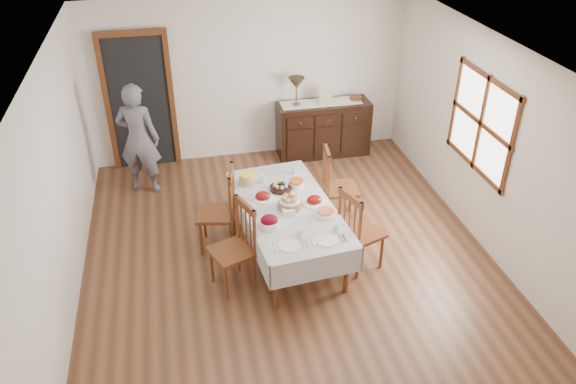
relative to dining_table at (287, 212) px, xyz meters
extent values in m
plane|color=brown|center=(-0.01, -0.16, -0.63)|extent=(6.00, 6.00, 0.00)
cube|color=white|center=(-0.01, -0.16, 1.97)|extent=(5.00, 6.00, 0.02)
cube|color=white|center=(-0.01, 2.84, 0.67)|extent=(5.00, 0.02, 2.60)
cube|color=white|center=(-0.01, -3.16, 0.67)|extent=(5.00, 0.02, 2.60)
cube|color=white|center=(-2.51, -0.16, 0.67)|extent=(0.02, 6.00, 2.60)
cube|color=white|center=(2.49, -0.16, 0.67)|extent=(0.02, 6.00, 2.60)
cube|color=white|center=(2.48, 0.14, 0.87)|extent=(0.02, 1.30, 1.10)
cube|color=#5F2F15|center=(2.47, 0.14, 0.87)|extent=(0.03, 1.46, 1.26)
cube|color=black|center=(-1.71, 2.80, 0.42)|extent=(0.90, 0.06, 2.10)
cube|color=#5F2F15|center=(-1.71, 2.78, 0.42)|extent=(1.04, 0.08, 2.18)
cube|color=#BBBABF|center=(0.00, 0.00, 0.07)|extent=(1.22, 2.14, 0.04)
cylinder|color=#5F2F15|center=(-0.33, -0.92, -0.30)|extent=(0.06, 0.06, 0.66)
cylinder|color=#5F2F15|center=(0.50, -0.84, -0.30)|extent=(0.06, 0.06, 0.66)
cylinder|color=#5F2F15|center=(-0.50, 0.84, -0.30)|extent=(0.06, 0.06, 0.66)
cylinder|color=#5F2F15|center=(0.33, 0.92, -0.30)|extent=(0.06, 0.06, 0.66)
cube|color=#BBBABF|center=(-0.52, -0.05, -0.07)|extent=(0.23, 2.08, 0.32)
cube|color=#BBBABF|center=(0.52, 0.05, -0.07)|extent=(0.23, 2.08, 0.32)
cube|color=#BBBABF|center=(0.10, -1.03, -0.07)|extent=(1.06, 0.12, 0.32)
cube|color=#BBBABF|center=(-0.10, 1.03, -0.07)|extent=(1.06, 0.12, 0.32)
cube|color=#5F2F15|center=(-0.74, -0.44, -0.15)|extent=(0.58, 0.58, 0.04)
cylinder|color=#5F2F15|center=(-0.98, -0.34, -0.40)|extent=(0.04, 0.04, 0.46)
cylinder|color=#5F2F15|center=(-0.85, -0.67, -0.40)|extent=(0.04, 0.04, 0.46)
cylinder|color=#5F2F15|center=(-0.64, -0.21, -0.40)|extent=(0.04, 0.04, 0.46)
cylinder|color=#5F2F15|center=(-0.51, -0.54, -0.40)|extent=(0.04, 0.04, 0.46)
cylinder|color=#5F2F15|center=(-0.63, -0.19, 0.14)|extent=(0.04, 0.04, 0.59)
cylinder|color=#5F2F15|center=(-0.49, -0.55, 0.14)|extent=(0.04, 0.04, 0.59)
cube|color=#5F2F15|center=(-0.56, -0.37, 0.40)|extent=(0.19, 0.41, 0.08)
cylinder|color=#5F2F15|center=(-0.59, -0.28, 0.12)|extent=(0.02, 0.02, 0.49)
cylinder|color=#5F2F15|center=(-0.56, -0.37, 0.12)|extent=(0.02, 0.02, 0.49)
cylinder|color=#5F2F15|center=(-0.52, -0.46, 0.12)|extent=(0.02, 0.02, 0.49)
cube|color=#5F2F15|center=(-0.83, 0.35, -0.13)|extent=(0.55, 0.55, 0.04)
cylinder|color=#5F2F15|center=(-0.98, 0.57, -0.39)|extent=(0.04, 0.04, 0.48)
cylinder|color=#5F2F15|center=(-1.06, 0.21, -0.39)|extent=(0.04, 0.04, 0.48)
cylinder|color=#5F2F15|center=(-0.61, 0.50, -0.39)|extent=(0.04, 0.04, 0.48)
cylinder|color=#5F2F15|center=(-0.69, 0.13, -0.39)|extent=(0.04, 0.04, 0.48)
cylinder|color=#5F2F15|center=(-0.59, 0.50, 0.18)|extent=(0.04, 0.04, 0.62)
cylinder|color=#5F2F15|center=(-0.67, 0.11, 0.18)|extent=(0.04, 0.04, 0.62)
cube|color=#5F2F15|center=(-0.63, 0.31, 0.44)|extent=(0.13, 0.44, 0.09)
cylinder|color=#5F2F15|center=(-0.61, 0.41, 0.16)|extent=(0.02, 0.02, 0.51)
cylinder|color=#5F2F15|center=(-0.63, 0.31, 0.16)|extent=(0.02, 0.02, 0.51)
cylinder|color=#5F2F15|center=(-0.65, 0.21, 0.16)|extent=(0.02, 0.02, 0.51)
cube|color=#5F2F15|center=(0.82, -0.40, -0.15)|extent=(0.57, 0.57, 0.04)
cylinder|color=#5F2F15|center=(1.05, -0.51, -0.40)|extent=(0.04, 0.04, 0.46)
cylinder|color=#5F2F15|center=(0.93, -0.17, -0.40)|extent=(0.04, 0.04, 0.46)
cylinder|color=#5F2F15|center=(0.71, -0.63, -0.40)|extent=(0.04, 0.04, 0.46)
cylinder|color=#5F2F15|center=(0.59, -0.29, -0.40)|extent=(0.04, 0.04, 0.46)
cylinder|color=#5F2F15|center=(0.69, -0.65, 0.15)|extent=(0.04, 0.04, 0.60)
cylinder|color=#5F2F15|center=(0.56, -0.29, 0.15)|extent=(0.04, 0.04, 0.60)
cube|color=#5F2F15|center=(0.63, -0.47, 0.40)|extent=(0.18, 0.42, 0.09)
cylinder|color=#5F2F15|center=(0.66, -0.56, 0.13)|extent=(0.02, 0.02, 0.49)
cylinder|color=#5F2F15|center=(0.63, -0.47, 0.13)|extent=(0.02, 0.02, 0.49)
cylinder|color=#5F2F15|center=(0.60, -0.38, 0.13)|extent=(0.02, 0.02, 0.49)
cube|color=#5F2F15|center=(0.87, 0.62, -0.15)|extent=(0.50, 0.50, 0.04)
cylinder|color=#5F2F15|center=(1.03, 0.42, -0.40)|extent=(0.04, 0.04, 0.46)
cylinder|color=#5F2F15|center=(1.07, 0.78, -0.40)|extent=(0.04, 0.04, 0.46)
cylinder|color=#5F2F15|center=(0.67, 0.46, -0.40)|extent=(0.04, 0.04, 0.46)
cylinder|color=#5F2F15|center=(0.71, 0.82, -0.40)|extent=(0.04, 0.04, 0.46)
cylinder|color=#5F2F15|center=(0.64, 0.45, 0.15)|extent=(0.04, 0.04, 0.60)
cylinder|color=#5F2F15|center=(0.69, 0.83, 0.15)|extent=(0.04, 0.04, 0.60)
cube|color=#5F2F15|center=(0.67, 0.64, 0.41)|extent=(0.09, 0.43, 0.09)
cylinder|color=#5F2F15|center=(0.65, 0.55, 0.13)|extent=(0.02, 0.02, 0.49)
cylinder|color=#5F2F15|center=(0.67, 0.64, 0.13)|extent=(0.02, 0.02, 0.49)
cylinder|color=#5F2F15|center=(0.68, 0.74, 0.13)|extent=(0.02, 0.02, 0.49)
cube|color=black|center=(1.15, 2.56, -0.18)|extent=(1.50, 0.50, 0.90)
cube|color=black|center=(0.70, 2.30, 0.09)|extent=(0.42, 0.02, 0.18)
sphere|color=brown|center=(0.70, 2.28, 0.09)|extent=(0.03, 0.03, 0.03)
cube|color=black|center=(1.15, 2.30, 0.09)|extent=(0.42, 0.02, 0.18)
sphere|color=brown|center=(1.15, 2.28, 0.09)|extent=(0.03, 0.03, 0.03)
cube|color=black|center=(1.60, 2.30, 0.09)|extent=(0.42, 0.02, 0.18)
sphere|color=brown|center=(1.60, 2.28, 0.09)|extent=(0.03, 0.03, 0.03)
imported|color=slate|center=(-1.75, 2.01, 0.26)|extent=(0.64, 0.51, 1.78)
cylinder|color=brown|center=(0.02, -0.05, 0.14)|extent=(0.28, 0.28, 0.09)
cylinder|color=white|center=(0.02, -0.05, 0.19)|extent=(0.25, 0.25, 0.02)
sphere|color=#BA9147|center=(0.09, -0.05, 0.22)|extent=(0.08, 0.08, 0.08)
sphere|color=#BA9147|center=(0.05, 0.01, 0.22)|extent=(0.08, 0.08, 0.08)
sphere|color=#BA9147|center=(-0.02, 0.01, 0.22)|extent=(0.08, 0.08, 0.08)
sphere|color=#BA9147|center=(-0.05, -0.05, 0.22)|extent=(0.08, 0.08, 0.08)
sphere|color=#BA9147|center=(-0.02, -0.11, 0.22)|extent=(0.08, 0.08, 0.08)
sphere|color=#BA9147|center=(0.05, -0.11, 0.22)|extent=(0.08, 0.08, 0.08)
cylinder|color=black|center=(0.00, 0.38, 0.11)|extent=(0.28, 0.28, 0.04)
ellipsoid|color=pink|center=(0.07, 0.38, 0.16)|extent=(0.05, 0.05, 0.06)
ellipsoid|color=#79A4E5|center=(0.05, 0.44, 0.16)|extent=(0.05, 0.05, 0.06)
ellipsoid|color=#A9DB80|center=(0.00, 0.46, 0.16)|extent=(0.05, 0.05, 0.06)
ellipsoid|color=#FFD65F|center=(-0.06, 0.44, 0.16)|extent=(0.05, 0.05, 0.06)
ellipsoid|color=#C594EF|center=(-0.08, 0.38, 0.16)|extent=(0.05, 0.05, 0.06)
ellipsoid|color=#D7C655|center=(-0.06, 0.33, 0.16)|extent=(0.05, 0.05, 0.06)
ellipsoid|color=pink|center=(0.00, 0.31, 0.16)|extent=(0.05, 0.05, 0.06)
ellipsoid|color=#79A4E5|center=(0.05, 0.33, 0.16)|extent=(0.05, 0.05, 0.06)
cylinder|color=white|center=(-0.26, 0.22, 0.10)|extent=(0.27, 0.27, 0.02)
ellipsoid|color=#6F0B08|center=(-0.26, 0.22, 0.13)|extent=(0.19, 0.16, 0.11)
cylinder|color=white|center=(0.33, 0.00, 0.09)|extent=(0.31, 0.31, 0.01)
ellipsoid|color=#6F0B08|center=(0.33, 0.00, 0.12)|extent=(0.19, 0.16, 0.11)
cylinder|color=white|center=(-0.29, -0.38, 0.12)|extent=(0.23, 0.23, 0.07)
ellipsoid|color=#5E0111|center=(-0.29, -0.38, 0.18)|extent=(0.20, 0.17, 0.11)
cylinder|color=white|center=(0.21, 0.42, 0.12)|extent=(0.20, 0.20, 0.06)
cylinder|color=#CB5E18|center=(0.21, 0.42, 0.16)|extent=(0.18, 0.18, 0.03)
cylinder|color=tan|center=(-0.39, 0.63, 0.13)|extent=(0.22, 0.22, 0.09)
cylinder|color=yellow|center=(-0.39, 0.63, 0.20)|extent=(0.20, 0.20, 0.04)
cylinder|color=white|center=(0.39, -0.29, 0.11)|extent=(0.26, 0.26, 0.04)
cylinder|color=orange|center=(0.39, -0.29, 0.14)|extent=(0.20, 0.20, 0.02)
cube|color=white|center=(-0.03, -0.19, 0.12)|extent=(0.15, 0.10, 0.07)
cylinder|color=white|center=(-0.15, -0.78, 0.09)|extent=(0.25, 0.25, 0.01)
cube|color=white|center=(-0.32, -0.78, 0.09)|extent=(0.09, 0.13, 0.01)
cube|color=silver|center=(-0.32, -0.78, 0.10)|extent=(0.03, 0.16, 0.01)
cube|color=silver|center=(0.01, -0.78, 0.09)|extent=(0.03, 0.18, 0.01)
cube|color=silver|center=(0.05, -0.78, 0.09)|extent=(0.03, 0.14, 0.01)
cylinder|color=white|center=(0.00, -0.63, 0.14)|extent=(0.07, 0.07, 0.10)
cylinder|color=white|center=(0.27, -0.77, 0.09)|extent=(0.25, 0.25, 0.01)
cube|color=white|center=(0.10, -0.77, 0.09)|extent=(0.09, 0.13, 0.01)
cube|color=silver|center=(0.10, -0.77, 0.10)|extent=(0.03, 0.16, 0.01)
cube|color=silver|center=(0.43, -0.77, 0.09)|extent=(0.03, 0.18, 0.01)
cube|color=silver|center=(0.47, -0.77, 0.09)|extent=(0.03, 0.14, 0.01)
cylinder|color=white|center=(0.42, -0.62, 0.14)|extent=(0.07, 0.07, 0.10)
cylinder|color=white|center=(-0.20, 0.61, 0.14)|extent=(0.07, 0.07, 0.11)
cylinder|color=white|center=(0.26, 0.76, 0.14)|extent=(0.06, 0.06, 0.10)
cube|color=white|center=(1.11, 2.58, 0.28)|extent=(1.30, 0.35, 0.01)
cylinder|color=brown|center=(0.70, 2.57, 0.29)|extent=(0.12, 0.12, 0.03)
cylinder|color=brown|center=(0.70, 2.57, 0.43)|extent=(0.02, 0.02, 0.25)
cone|color=#3B301C|center=(0.70, 2.57, 0.64)|extent=(0.26, 0.26, 0.18)
cube|color=tan|center=(1.16, 2.50, 0.41)|extent=(0.22, 0.08, 0.28)
cylinder|color=#5F2F15|center=(1.70, 2.60, 0.30)|extent=(0.20, 0.20, 0.06)
camera|label=1|loc=(-1.19, -5.53, 3.75)|focal=35.00mm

